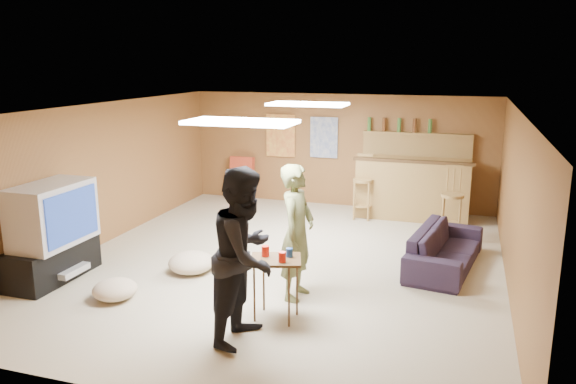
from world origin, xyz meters
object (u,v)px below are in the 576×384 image
(tv_body, at_px, (52,214))
(tray_table, at_px, (276,289))
(person_black, at_px, (245,255))
(bar_counter, at_px, (412,189))
(sofa, at_px, (445,248))
(person_olive, at_px, (297,232))

(tv_body, distance_m, tray_table, 3.17)
(person_black, bearing_deg, bar_counter, -7.69)
(person_black, bearing_deg, tray_table, -10.29)
(tv_body, xyz_separation_m, tray_table, (3.12, -0.20, -0.55))
(tv_body, relative_size, bar_counter, 0.55)
(bar_counter, bearing_deg, sofa, -73.95)
(tray_table, bearing_deg, bar_counter, 77.50)
(person_olive, relative_size, sofa, 0.87)
(tv_body, distance_m, sofa, 5.29)
(person_olive, bearing_deg, tray_table, -179.26)
(person_black, distance_m, tray_table, 0.78)
(tv_body, bearing_deg, sofa, 22.70)
(sofa, distance_m, tray_table, 2.82)
(bar_counter, bearing_deg, tv_body, -133.00)
(bar_counter, distance_m, sofa, 2.54)
(bar_counter, relative_size, sofa, 1.05)
(tray_table, bearing_deg, sofa, 52.23)
(bar_counter, distance_m, tray_table, 4.77)
(bar_counter, distance_m, person_olive, 4.14)
(tv_body, relative_size, person_olive, 0.67)
(person_olive, distance_m, sofa, 2.38)
(person_olive, distance_m, person_black, 1.18)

